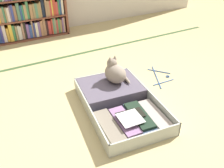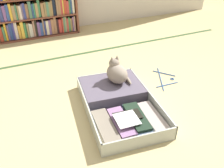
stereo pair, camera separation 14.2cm
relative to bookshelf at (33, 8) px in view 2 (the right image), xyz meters
name	(u,v)px [view 2 (the right image)]	position (x,y,z in m)	size (l,w,h in m)	color
ground_plane	(115,115)	(0.28, -2.24, -0.43)	(10.00, 10.00, 0.00)	tan
tatami_border	(72,55)	(0.28, -0.92, -0.43)	(4.80, 0.05, 0.00)	#35532C
bookshelf	(33,8)	(0.00, 0.00, 0.00)	(1.26, 0.29, 0.88)	brown
open_suitcase	(117,100)	(0.36, -2.12, -0.37)	(0.70, 1.01, 0.13)	#B3B8AC
black_cat	(117,73)	(0.45, -1.92, -0.21)	(0.23, 0.26, 0.25)	gray
clothes_hanger	(164,79)	(1.02, -1.92, -0.42)	(0.32, 0.43, 0.01)	#2C5599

